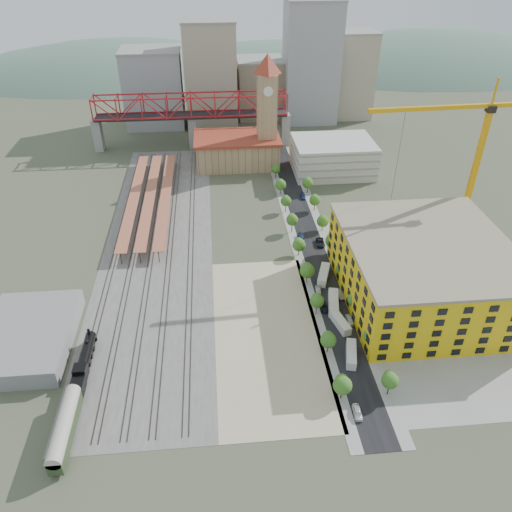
{
  "coord_description": "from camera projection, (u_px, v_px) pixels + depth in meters",
  "views": [
    {
      "loc": [
        -16.2,
        -130.47,
        91.3
      ],
      "look_at": [
        -4.94,
        -9.17,
        10.0
      ],
      "focal_mm": 35.0,
      "sensor_mm": 36.0,
      "label": 1
    }
  ],
  "objects": [
    {
      "name": "sidewalk_west",
      "position": [
        294.0,
        239.0,
        173.21
      ],
      "size": [
        3.0,
        170.0,
        0.04
      ],
      "primitive_type": "cube",
      "color": "gray",
      "rests_on": "ground"
    },
    {
      "name": "clock_tower",
      "position": [
        267.0,
        101.0,
        210.93
      ],
      "size": [
        12.0,
        12.0,
        52.0
      ],
      "color": "tan",
      "rests_on": "ground"
    },
    {
      "name": "site_trailer_b",
      "position": [
        340.0,
        322.0,
        135.25
      ],
      "size": [
        4.43,
        9.3,
        2.46
      ],
      "primitive_type": "cube",
      "rotation": [
        0.0,
        0.0,
        0.24
      ],
      "color": "silver",
      "rests_on": "ground"
    },
    {
      "name": "street_asphalt",
      "position": [
        309.0,
        238.0,
        173.63
      ],
      "size": [
        12.0,
        170.0,
        0.06
      ],
      "primitive_type": "cube",
      "color": "black",
      "rests_on": "ground"
    },
    {
      "name": "platform_canopies",
      "position": [
        150.0,
        196.0,
        191.89
      ],
      "size": [
        16.0,
        80.0,
        4.12
      ],
      "color": "#B66846",
      "rests_on": "ground"
    },
    {
      "name": "skyline",
      "position": [
        253.0,
        78.0,
        265.77
      ],
      "size": [
        133.0,
        46.0,
        60.0
      ],
      "color": "#9EA0A3",
      "rests_on": "ground"
    },
    {
      "name": "tower_crane",
      "position": [
        470.0,
        148.0,
        153.71
      ],
      "size": [
        51.24,
        4.33,
        54.69
      ],
      "color": "#F2A40F",
      "rests_on": "ground"
    },
    {
      "name": "car_6",
      "position": [
        320.0,
        243.0,
        169.94
      ],
      "size": [
        3.07,
        5.92,
        1.59
      ],
      "primitive_type": "imported",
      "rotation": [
        0.0,
        0.0,
        -0.08
      ],
      "color": "black",
      "rests_on": "ground"
    },
    {
      "name": "rail_tracks",
      "position": [
        154.0,
        242.0,
        171.49
      ],
      "size": [
        26.56,
        160.0,
        0.18
      ],
      "color": "#382B23",
      "rests_on": "ground"
    },
    {
      "name": "warehouse",
      "position": [
        28.0,
        337.0,
        128.68
      ],
      "size": [
        22.0,
        32.0,
        5.0
      ],
      "primitive_type": "cube",
      "color": "gray",
      "rests_on": "ground"
    },
    {
      "name": "car_1",
      "position": [
        318.0,
        290.0,
        148.05
      ],
      "size": [
        1.7,
        4.1,
        1.32
      ],
      "primitive_type": "imported",
      "rotation": [
        0.0,
        0.0,
        -0.08
      ],
      "color": "gray",
      "rests_on": "ground"
    },
    {
      "name": "street_trees",
      "position": [
        315.0,
        254.0,
        165.36
      ],
      "size": [
        15.4,
        124.4,
        8.0
      ],
      "color": "#2D681F",
      "rests_on": "ground"
    },
    {
      "name": "locomotive",
      "position": [
        84.0,
        363.0,
        121.39
      ],
      "size": [
        2.96,
        22.87,
        5.72
      ],
      "color": "black",
      "rests_on": "ground"
    },
    {
      "name": "station_hall",
      "position": [
        237.0,
        150.0,
        223.81
      ],
      "size": [
        38.0,
        24.0,
        13.1
      ],
      "color": "tan",
      "rests_on": "ground"
    },
    {
      "name": "construction_pad",
      "position": [
        428.0,
        296.0,
        146.87
      ],
      "size": [
        50.0,
        90.0,
        0.06
      ],
      "primitive_type": "cube",
      "color": "gray",
      "rests_on": "ground"
    },
    {
      "name": "site_trailer_a",
      "position": [
        351.0,
        354.0,
        125.24
      ],
      "size": [
        4.46,
        9.38,
        2.48
      ],
      "primitive_type": "cube",
      "rotation": [
        0.0,
        0.0,
        -0.24
      ],
      "color": "silver",
      "rests_on": "ground"
    },
    {
      "name": "ground",
      "position": [
        269.0,
        265.0,
        159.99
      ],
      "size": [
        400.0,
        400.0,
        0.0
      ],
      "primitive_type": "plane",
      "color": "#474C38",
      "rests_on": "ground"
    },
    {
      "name": "car_0",
      "position": [
        357.0,
        412.0,
        110.86
      ],
      "size": [
        2.1,
        4.68,
        1.56
      ],
      "primitive_type": "imported",
      "rotation": [
        0.0,
        0.0,
        -0.06
      ],
      "color": "silver",
      "rests_on": "ground"
    },
    {
      "name": "parking_garage",
      "position": [
        333.0,
        156.0,
        216.85
      ],
      "size": [
        34.0,
        26.0,
        14.0
      ],
      "primitive_type": "cube",
      "color": "silver",
      "rests_on": "ground"
    },
    {
      "name": "car_4",
      "position": [
        350.0,
        320.0,
        136.68
      ],
      "size": [
        1.82,
        4.43,
        1.5
      ],
      "primitive_type": "imported",
      "rotation": [
        0.0,
        0.0,
        -0.01
      ],
      "color": "white",
      "rests_on": "ground"
    },
    {
      "name": "car_2",
      "position": [
        323.0,
        307.0,
        141.57
      ],
      "size": [
        2.54,
        5.04,
        1.37
      ],
      "primitive_type": "imported",
      "rotation": [
        0.0,
        0.0,
        0.06
      ],
      "color": "black",
      "rests_on": "ground"
    },
    {
      "name": "ballast_strip",
      "position": [
        159.0,
        242.0,
        171.7
      ],
      "size": [
        36.0,
        165.0,
        0.06
      ],
      "primitive_type": "cube",
      "color": "#605E59",
      "rests_on": "ground"
    },
    {
      "name": "car_5",
      "position": [
        340.0,
        294.0,
        146.3
      ],
      "size": [
        2.28,
        4.85,
        1.54
      ],
      "primitive_type": "imported",
      "rotation": [
        0.0,
        0.0,
        0.14
      ],
      "color": "gray",
      "rests_on": "ground"
    },
    {
      "name": "car_7",
      "position": [
        303.0,
        197.0,
        198.86
      ],
      "size": [
        2.24,
        4.8,
        1.36
      ],
      "primitive_type": "imported",
      "rotation": [
        0.0,
        0.0,
        -0.07
      ],
      "color": "navy",
      "rests_on": "ground"
    },
    {
      "name": "coach",
      "position": [
        65.0,
        428.0,
        104.61
      ],
      "size": [
        3.28,
        19.06,
        5.98
      ],
      "color": "#273C20",
      "rests_on": "ground"
    },
    {
      "name": "truss_bridge",
      "position": [
        191.0,
        109.0,
        234.56
      ],
      "size": [
        94.0,
        9.6,
        25.6
      ],
      "color": "gray",
      "rests_on": "ground"
    },
    {
      "name": "dirt_lot",
      "position": [
        267.0,
        333.0,
        133.58
      ],
      "size": [
        28.0,
        67.0,
        0.06
      ],
      "primitive_type": "cube",
      "color": "tan",
      "rests_on": "ground"
    },
    {
      "name": "distant_hills",
      "position": [
        286.0,
        166.0,
        422.96
      ],
      "size": [
        647.0,
        264.0,
        227.0
      ],
      "color": "#4C6B59",
      "rests_on": "ground"
    },
    {
      "name": "car_3",
      "position": [
        301.0,
        238.0,
        172.68
      ],
      "size": [
        2.34,
        5.18,
        1.47
      ],
      "primitive_type": "imported",
      "rotation": [
        0.0,
        0.0,
        0.05
      ],
      "color": "navy",
      "rests_on": "ground"
    },
    {
      "name": "construction_building",
      "position": [
        424.0,
        270.0,
        141.43
      ],
      "size": [
        44.6,
        50.6,
        18.8
      ],
      "color": "gold",
      "rests_on": "ground"
    },
    {
      "name": "sidewalk_east",
      "position": [
        325.0,
        238.0,
        174.05
      ],
      "size": [
        3.0,
        170.0,
        0.04
      ],
      "primitive_type": "cube",
      "color": "gray",
      "rests_on": "ground"
    },
    {
      "name": "site_trailer_d",
      "position": [
        324.0,
        275.0,
        153.28
      ],
      "size": [
        5.86,
        10.4,
        2.76
      ],
      "primitive_type": "cube",
      "rotation": [
        0.0,
        0.0,
        -0.34
      ],
      "color": "silver",
      "rests_on": "ground"
    },
    {
      "name": "site_trailer_c",
      "position": [
        333.0,
        303.0,
        142.06
      ],
      "size": [
        4.68,
        10.54,
        2.79
      ],
      "primitive_type": "cube",
      "rotation": [
        0.0,
        0.0,
        -0.2
      ],
      "color": "silver",
      "rests_on": "ground"
    }
  ]
}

